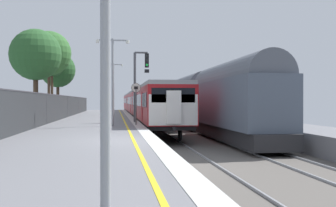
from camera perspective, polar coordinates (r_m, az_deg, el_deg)
name	(u,v)px	position (r m, az deg, el deg)	size (l,w,h in m)	color
ground	(210,155)	(16.23, 5.88, -7.12)	(17.40, 110.00, 1.21)	slate
commuter_train_at_platform	(140,103)	(51.50, -3.88, 0.08)	(2.83, 59.23, 3.81)	maroon
freight_train_adjacent_track	(190,99)	(39.49, 3.05, 0.58)	(2.60, 43.26, 4.87)	#232326
signal_gantry	(139,78)	(29.19, -4.09, 3.52)	(1.10, 0.24, 4.99)	#47474C
speed_limit_sign	(136,98)	(25.61, -4.46, 0.73)	(0.59, 0.08, 2.62)	#59595B
platform_lamp_mid	(113,74)	(24.97, -7.68, 4.08)	(2.00, 0.20, 5.26)	#93999E
platform_lamp_far	(114,85)	(44.24, -7.55, 2.61)	(2.00, 0.20, 5.51)	#93999E
background_tree_left	(50,55)	(44.90, -16.09, 6.51)	(4.64, 4.64, 8.83)	#473323
background_tree_centre	(53,64)	(49.86, -15.72, 5.29)	(3.15, 3.15, 7.52)	#473323
background_tree_right	(37,56)	(35.02, -17.74, 6.23)	(4.15, 4.15, 7.32)	#473323
background_tree_back	(58,71)	(53.84, -14.98, 4.39)	(4.41, 4.41, 7.64)	#473323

